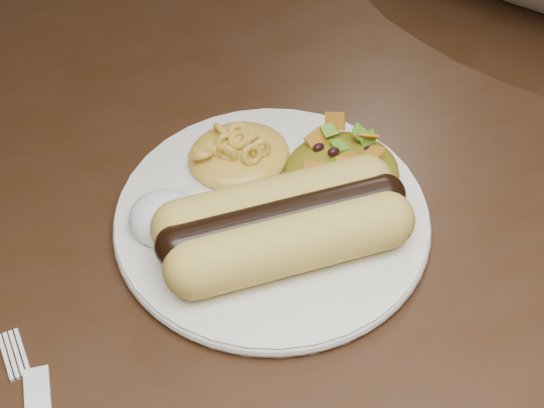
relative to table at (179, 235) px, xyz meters
name	(u,v)px	position (x,y,z in m)	size (l,w,h in m)	color
table	(179,235)	(0.00, 0.00, 0.00)	(1.60, 0.90, 0.75)	black
plate	(272,219)	(0.04, -0.09, 0.10)	(0.22, 0.22, 0.01)	silver
hotdog	(283,223)	(0.04, -0.12, 0.12)	(0.14, 0.09, 0.04)	#E0C958
mac_and_cheese	(238,145)	(0.04, -0.04, 0.12)	(0.08, 0.07, 0.03)	gold
sour_cream	(163,211)	(-0.03, -0.07, 0.12)	(0.05, 0.05, 0.03)	white
taco_salad	(342,165)	(0.10, -0.09, 0.12)	(0.08, 0.08, 0.04)	#9F6403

